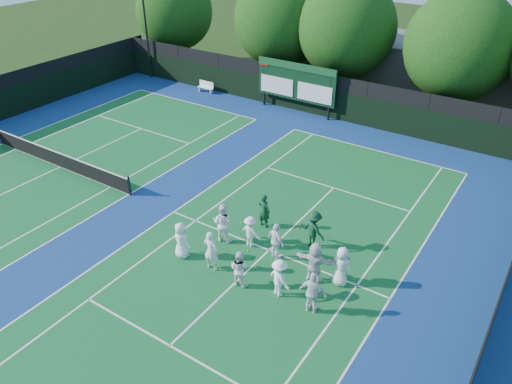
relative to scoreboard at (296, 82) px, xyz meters
The scene contains 30 objects.
ground 17.23m from the scoreboard, 65.78° to the right, with size 120.00×120.00×0.00m, color #1A330D.
court_apron 14.78m from the scoreboard, 86.03° to the right, with size 34.00×32.00×0.01m, color navy.
near_court 16.33m from the scoreboard, 64.32° to the right, with size 11.05×23.85×0.01m.
left_court 16.32m from the scoreboard, 115.60° to the right, with size 11.05×23.85×0.01m.
back_fence 1.38m from the scoreboard, 22.25° to the left, with size 34.00×0.08×3.00m.
divider_fence_right 21.68m from the scoreboard, 42.33° to the right, with size 0.08×32.00×3.00m.
scoreboard is the anchor object (origin of this frame).
clubhouse 9.80m from the scoreboard, 59.22° to the left, with size 18.00×6.00×4.00m, color #58585D.
tennis_net 16.26m from the scoreboard, 115.60° to the right, with size 11.30×0.10×1.10m.
bench 8.00m from the scoreboard, behind, with size 1.38×0.40×0.87m.
tree_a 14.83m from the scoreboard, 164.19° to the left, with size 6.50×6.50×7.95m.
tree_b 6.01m from the scoreboard, 131.03° to the left, with size 7.06×7.06×8.76m.
tree_c 5.29m from the scoreboard, 65.15° to the left, with size 6.90×6.90×8.75m.
tree_d 10.72m from the scoreboard, 22.68° to the left, with size 6.94×6.94×8.64m.
tennis_ball_0 16.56m from the scoreboard, 67.49° to the right, with size 0.07×0.07×0.07m, color yellow.
tennis_ball_1 14.64m from the scoreboard, 59.75° to the right, with size 0.07×0.07×0.07m, color yellow.
tennis_ball_2 18.95m from the scoreboard, 62.54° to the right, with size 0.07×0.07×0.07m, color yellow.
tennis_ball_3 14.54m from the scoreboard, 70.43° to the right, with size 0.07×0.07×0.07m, color yellow.
player_front_0 17.51m from the scoreboard, 76.29° to the right, with size 0.81×0.53×1.67m, color white.
player_front_1 17.89m from the scoreboard, 71.40° to the right, with size 0.67×0.44×1.84m, color white.
player_front_2 18.58m from the scoreboard, 67.15° to the right, with size 0.77×0.60×1.58m, color white.
player_front_3 18.95m from the scoreboard, 62.22° to the right, with size 1.06×0.61×1.64m, color white.
player_front_4 19.75m from the scoreboard, 58.58° to the right, with size 1.04×0.43×1.78m, color silver.
player_back_0 15.88m from the scoreboard, 72.01° to the right, with size 0.90×0.70×1.85m, color white.
player_back_1 16.03m from the scoreboard, 67.38° to the right, with size 0.96×0.55×1.49m, color white.
player_back_2 16.68m from the scoreboard, 63.15° to the right, with size 1.00×0.42×1.70m, color white.
player_back_3 18.03m from the scoreboard, 57.96° to the right, with size 1.67×0.53×1.80m, color silver.
player_back_4 18.23m from the scoreboard, 54.78° to the right, with size 0.84×0.55×1.73m, color white.
coach_left 14.43m from the scoreboard, 66.11° to the right, with size 0.62×0.41×1.69m, color #103C22.
coach_right 15.76m from the scoreboard, 57.50° to the right, with size 1.14×0.66×1.76m, color #0F3821.
Camera 1 is at (9.06, -13.74, 13.31)m, focal length 35.00 mm.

